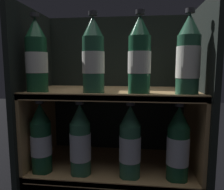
{
  "coord_description": "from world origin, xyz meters",
  "views": [
    {
      "loc": [
        0.1,
        -0.7,
        0.6
      ],
      "look_at": [
        0.0,
        0.12,
        0.49
      ],
      "focal_mm": 35.0,
      "sensor_mm": 36.0,
      "label": 1
    }
  ],
  "objects": [
    {
      "name": "bottle_upper_front_2",
      "position": [
        0.1,
        0.06,
        0.63
      ],
      "size": [
        0.08,
        0.08,
        0.28
      ],
      "color": "#1E5638",
      "rests_on": "shelf_upper"
    },
    {
      "name": "bottle_upper_front_0",
      "position": [
        -0.27,
        0.06,
        0.63
      ],
      "size": [
        0.08,
        0.08,
        0.28
      ],
      "color": "#194C2D",
      "rests_on": "shelf_upper"
    },
    {
      "name": "shelf_upper",
      "position": [
        0.0,
        0.16,
        0.37
      ],
      "size": [
        0.65,
        0.34,
        0.51
      ],
      "color": "tan",
      "rests_on": "ground_plane"
    },
    {
      "name": "fridge_side_right",
      "position": [
        0.33,
        0.17,
        0.41
      ],
      "size": [
        0.02,
        0.38,
        0.82
      ],
      "primitive_type": "cube",
      "color": "black",
      "rests_on": "ground_plane"
    },
    {
      "name": "bottle_upper_front_1",
      "position": [
        -0.06,
        0.06,
        0.63
      ],
      "size": [
        0.08,
        0.08,
        0.28
      ],
      "color": "#285B42",
      "rests_on": "shelf_upper"
    },
    {
      "name": "bottle_lower_front_3",
      "position": [
        0.24,
        0.06,
        0.32
      ],
      "size": [
        0.08,
        0.08,
        0.28
      ],
      "color": "#144228",
      "rests_on": "shelf_lower"
    },
    {
      "name": "fridge_back_wall",
      "position": [
        0.0,
        0.35,
        0.41
      ],
      "size": [
        0.69,
        0.02,
        0.82
      ],
      "primitive_type": "cube",
      "color": "black",
      "rests_on": "ground_plane"
    },
    {
      "name": "bottle_lower_front_1",
      "position": [
        -0.11,
        0.06,
        0.32
      ],
      "size": [
        0.08,
        0.08,
        0.28
      ],
      "color": "#285B42",
      "rests_on": "shelf_lower"
    },
    {
      "name": "shelf_lower",
      "position": [
        0.0,
        0.16,
        0.16
      ],
      "size": [
        0.65,
        0.34,
        0.2
      ],
      "color": "tan",
      "rests_on": "ground_plane"
    },
    {
      "name": "bottle_lower_front_0",
      "position": [
        -0.26,
        0.06,
        0.32
      ],
      "size": [
        0.08,
        0.08,
        0.28
      ],
      "color": "#144228",
      "rests_on": "shelf_lower"
    },
    {
      "name": "bottle_lower_front_2",
      "position": [
        0.07,
        0.06,
        0.32
      ],
      "size": [
        0.08,
        0.08,
        0.28
      ],
      "color": "#285B42",
      "rests_on": "shelf_lower"
    },
    {
      "name": "bottle_upper_front_3",
      "position": [
        0.26,
        0.06,
        0.63
      ],
      "size": [
        0.08,
        0.08,
        0.28
      ],
      "color": "#285B42",
      "rests_on": "shelf_upper"
    },
    {
      "name": "fridge_side_left",
      "position": [
        -0.33,
        0.17,
        0.41
      ],
      "size": [
        0.02,
        0.38,
        0.82
      ],
      "primitive_type": "cube",
      "color": "black",
      "rests_on": "ground_plane"
    }
  ]
}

